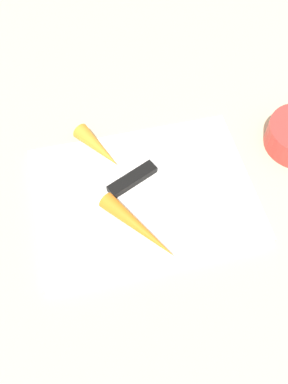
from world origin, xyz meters
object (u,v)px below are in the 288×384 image
Objects in this scene: knife at (139,175)px; carrot_long at (139,227)px; cutting_board at (144,194)px; carrot_short at (98,148)px.

carrot_long reaches higher than knife.
carrot_short is at bearing 121.01° from cutting_board.
knife is 0.10m from carrot_long.
carrot_long is 1.43× the size of carrot_short.
carrot_long is (-0.02, -0.10, 0.01)m from knife.
cutting_board is at bearing -110.52° from knife.
knife is 1.85× the size of carrot_short.
carrot_long is at bearing -18.05° from carrot_short.
carrot_short reaches higher than cutting_board.
carrot_short is (-0.06, 0.10, 0.02)m from cutting_board.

